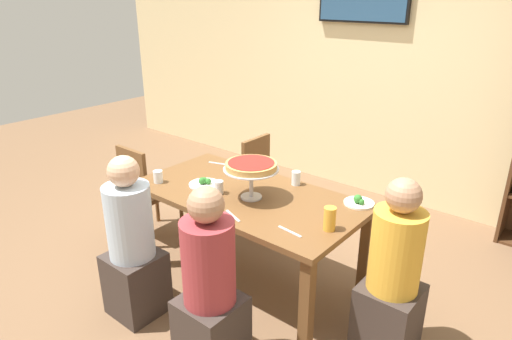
{
  "coord_description": "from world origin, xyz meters",
  "views": [
    {
      "loc": [
        1.91,
        -2.22,
        2.08
      ],
      "look_at": [
        0.0,
        0.1,
        0.89
      ],
      "focal_mm": 31.63,
      "sensor_mm": 36.0,
      "label": 1
    }
  ],
  "objects_px": {
    "chair_far_left": "(265,181)",
    "water_glass_clear_far": "(158,177)",
    "dining_table": "(247,205)",
    "beer_glass_amber_tall": "(330,219)",
    "diner_head_east": "(392,281)",
    "water_glass_clear_spare": "(296,178)",
    "cutlery_fork_near": "(257,173)",
    "cutlery_knife_far": "(233,216)",
    "salad_plate_far_diner": "(204,183)",
    "deep_dish_pizza_stand": "(251,168)",
    "cutlery_knife_near": "(211,205)",
    "diner_near_right": "(210,293)",
    "water_glass_clear_near": "(219,187)",
    "cutlery_fork_far": "(218,163)",
    "chair_head_west": "(145,188)",
    "salad_plate_near_diner": "(359,202)",
    "cutlery_spare_fork": "(290,231)",
    "diner_near_left": "(133,249)"
  },
  "relations": [
    {
      "from": "cutlery_fork_near",
      "to": "cutlery_knife_far",
      "type": "xyz_separation_m",
      "value": [
        0.35,
        -0.67,
        0.0
      ]
    },
    {
      "from": "salad_plate_far_diner",
      "to": "water_glass_clear_spare",
      "type": "distance_m",
      "value": 0.68
    },
    {
      "from": "chair_head_west",
      "to": "cutlery_knife_near",
      "type": "bearing_deg",
      "value": -12.88
    },
    {
      "from": "water_glass_clear_spare",
      "to": "cutlery_knife_near",
      "type": "xyz_separation_m",
      "value": [
        -0.24,
        -0.65,
        -0.05
      ]
    },
    {
      "from": "cutlery_fork_near",
      "to": "cutlery_fork_far",
      "type": "relative_size",
      "value": 1.0
    },
    {
      "from": "cutlery_knife_far",
      "to": "deep_dish_pizza_stand",
      "type": "bearing_deg",
      "value": 128.06
    },
    {
      "from": "water_glass_clear_spare",
      "to": "salad_plate_far_diner",
      "type": "bearing_deg",
      "value": -139.37
    },
    {
      "from": "chair_far_left",
      "to": "water_glass_clear_far",
      "type": "relative_size",
      "value": 9.42
    },
    {
      "from": "dining_table",
      "to": "cutlery_knife_far",
      "type": "relative_size",
      "value": 9.23
    },
    {
      "from": "deep_dish_pizza_stand",
      "to": "cutlery_knife_near",
      "type": "xyz_separation_m",
      "value": [
        -0.13,
        -0.27,
        -0.22
      ]
    },
    {
      "from": "diner_near_right",
      "to": "cutlery_fork_far",
      "type": "height_order",
      "value": "diner_near_right"
    },
    {
      "from": "salad_plate_far_diner",
      "to": "beer_glass_amber_tall",
      "type": "height_order",
      "value": "beer_glass_amber_tall"
    },
    {
      "from": "cutlery_fork_far",
      "to": "chair_far_left",
      "type": "bearing_deg",
      "value": -128.08
    },
    {
      "from": "chair_far_left",
      "to": "dining_table",
      "type": "bearing_deg",
      "value": 29.33
    },
    {
      "from": "water_glass_clear_spare",
      "to": "chair_far_left",
      "type": "bearing_deg",
      "value": 147.08
    },
    {
      "from": "diner_near_right",
      "to": "water_glass_clear_spare",
      "type": "distance_m",
      "value": 1.16
    },
    {
      "from": "diner_near_right",
      "to": "water_glass_clear_near",
      "type": "distance_m",
      "value": 0.87
    },
    {
      "from": "chair_far_left",
      "to": "chair_head_west",
      "type": "bearing_deg",
      "value": -42.15
    },
    {
      "from": "diner_near_right",
      "to": "salad_plate_far_diner",
      "type": "relative_size",
      "value": 5.01
    },
    {
      "from": "diner_near_left",
      "to": "salad_plate_near_diner",
      "type": "relative_size",
      "value": 5.6
    },
    {
      "from": "diner_head_east",
      "to": "cutlery_fork_far",
      "type": "height_order",
      "value": "diner_head_east"
    },
    {
      "from": "salad_plate_near_diner",
      "to": "cutlery_knife_far",
      "type": "xyz_separation_m",
      "value": [
        -0.54,
        -0.67,
        -0.02
      ]
    },
    {
      "from": "deep_dish_pizza_stand",
      "to": "cutlery_knife_near",
      "type": "height_order",
      "value": "deep_dish_pizza_stand"
    },
    {
      "from": "cutlery_fork_far",
      "to": "cutlery_knife_near",
      "type": "bearing_deg",
      "value": 112.49
    },
    {
      "from": "dining_table",
      "to": "beer_glass_amber_tall",
      "type": "distance_m",
      "value": 0.75
    },
    {
      "from": "water_glass_clear_spare",
      "to": "cutlery_fork_far",
      "type": "distance_m",
      "value": 0.75
    },
    {
      "from": "chair_head_west",
      "to": "water_glass_clear_spare",
      "type": "xyz_separation_m",
      "value": [
        1.31,
        0.41,
        0.31
      ]
    },
    {
      "from": "chair_far_left",
      "to": "cutlery_knife_far",
      "type": "height_order",
      "value": "chair_far_left"
    },
    {
      "from": "dining_table",
      "to": "diner_head_east",
      "type": "height_order",
      "value": "diner_head_east"
    },
    {
      "from": "chair_far_left",
      "to": "salad_plate_far_diner",
      "type": "relative_size",
      "value": 3.79
    },
    {
      "from": "cutlery_fork_near",
      "to": "dining_table",
      "type": "bearing_deg",
      "value": 117.91
    },
    {
      "from": "diner_near_right",
      "to": "diner_head_east",
      "type": "xyz_separation_m",
      "value": [
        0.75,
        0.77,
        0.0
      ]
    },
    {
      "from": "diner_near_right",
      "to": "cutlery_knife_far",
      "type": "relative_size",
      "value": 6.39
    },
    {
      "from": "cutlery_fork_far",
      "to": "cutlery_spare_fork",
      "type": "relative_size",
      "value": 1.0
    },
    {
      "from": "chair_far_left",
      "to": "cutlery_knife_far",
      "type": "bearing_deg",
      "value": 28.26
    },
    {
      "from": "salad_plate_near_diner",
      "to": "cutlery_spare_fork",
      "type": "xyz_separation_m",
      "value": [
        -0.14,
        -0.6,
        -0.02
      ]
    },
    {
      "from": "diner_near_right",
      "to": "salad_plate_near_diner",
      "type": "xyz_separation_m",
      "value": [
        0.33,
        1.1,
        0.27
      ]
    },
    {
      "from": "salad_plate_far_diner",
      "to": "water_glass_clear_far",
      "type": "bearing_deg",
      "value": -149.62
    },
    {
      "from": "salad_plate_far_diner",
      "to": "diner_near_right",
      "type": "bearing_deg",
      "value": -43.2
    },
    {
      "from": "water_glass_clear_spare",
      "to": "cutlery_fork_near",
      "type": "xyz_separation_m",
      "value": [
        -0.38,
        -0.0,
        -0.05
      ]
    },
    {
      "from": "salad_plate_near_diner",
      "to": "cutlery_fork_near",
      "type": "bearing_deg",
      "value": -179.97
    },
    {
      "from": "diner_head_east",
      "to": "deep_dish_pizza_stand",
      "type": "distance_m",
      "value": 1.15
    },
    {
      "from": "cutlery_fork_far",
      "to": "diner_near_left",
      "type": "bearing_deg",
      "value": 83.65
    },
    {
      "from": "salad_plate_far_diner",
      "to": "cutlery_fork_near",
      "type": "relative_size",
      "value": 1.27
    },
    {
      "from": "salad_plate_far_diner",
      "to": "water_glass_clear_far",
      "type": "height_order",
      "value": "water_glass_clear_far"
    },
    {
      "from": "diner_near_right",
      "to": "cutlery_knife_near",
      "type": "bearing_deg",
      "value": 43.6
    },
    {
      "from": "diner_head_east",
      "to": "salad_plate_far_diner",
      "type": "distance_m",
      "value": 1.48
    },
    {
      "from": "water_glass_clear_spare",
      "to": "cutlery_fork_near",
      "type": "height_order",
      "value": "water_glass_clear_spare"
    },
    {
      "from": "chair_far_left",
      "to": "cutlery_knife_far",
      "type": "xyz_separation_m",
      "value": [
        0.57,
        -1.06,
        0.26
      ]
    },
    {
      "from": "beer_glass_amber_tall",
      "to": "water_glass_clear_far",
      "type": "xyz_separation_m",
      "value": [
        -1.37,
        -0.19,
        -0.03
      ]
    }
  ]
}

